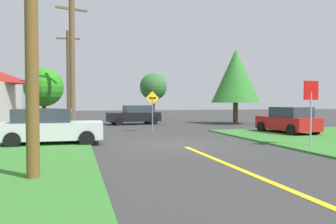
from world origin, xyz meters
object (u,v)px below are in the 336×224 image
Objects in this scene: utility_pole_far at (68,77)px; oak_tree_left at (44,87)px; car_approaching_junction at (135,115)px; direction_sign at (152,106)px; car_on_crossroad at (288,121)px; pine_tree_center at (236,76)px; utility_pole_mid at (72,65)px; oak_tree_right at (153,87)px; parked_car_near_building at (50,127)px; stop_sign at (311,100)px.

utility_pole_far is 1.54× the size of oak_tree_left.
direction_sign is (-0.13, -7.40, 0.82)m from car_approaching_junction.
car_approaching_junction is 7.44m from direction_sign.
car_on_crossroad is 0.63× the size of pine_tree_center.
car_on_crossroad is 13.14m from utility_pole_mid.
direction_sign is at bearing -103.07° from oak_tree_right.
parked_car_near_building is at bearing -92.81° from utility_pole_far.
car_on_crossroad is 1.56× the size of direction_sign.
pine_tree_center reaches higher than car_approaching_junction.
oak_tree_right is (9.40, 20.41, 2.76)m from parked_car_near_building.
direction_sign is (5.28, -6.51, -2.23)m from utility_pole_far.
direction_sign reaches higher than car_on_crossroad.
stop_sign is 6.07m from car_on_crossroad.
stop_sign reaches higher than direction_sign.
direction_sign is 12.34m from oak_tree_left.
utility_pole_far is (-12.81, 10.04, 3.06)m from car_on_crossroad.
oak_tree_left is at bearing 97.30° from parked_car_near_building.
oak_tree_left reaches higher than direction_sign.
stop_sign is 0.69× the size of car_on_crossroad.
utility_pole_far is at bearing -135.18° from oak_tree_right.
car_approaching_junction is at bearing 9.34° from utility_pole_far.
oak_tree_right is at bearing 26.77° from oak_tree_left.
pine_tree_center is (8.56, -1.79, 3.35)m from car_approaching_junction.
utility_pole_far is 12.45m from oak_tree_right.
utility_pole_far is (0.57, 11.63, 3.05)m from parked_car_near_building.
utility_pole_far reaches higher than oak_tree_left.
pine_tree_center is (8.68, 5.61, 2.53)m from direction_sign.
utility_pole_mid is 1.62× the size of oak_tree_left.
car_on_crossroad is 19.43m from oak_tree_right.
car_approaching_junction is 13.88m from parked_car_near_building.
stop_sign is at bearing -56.57° from oak_tree_left.
utility_pole_mid is (0.94, 4.27, 3.23)m from parked_car_near_building.
oak_tree_left is (-1.55, 14.88, 2.37)m from parked_car_near_building.
pine_tree_center is (3.79, 14.47, 2.15)m from stop_sign.
parked_car_near_building is 1.69× the size of direction_sign.
oak_tree_left reaches higher than car_on_crossroad.
parked_car_near_building is 15.15m from oak_tree_left.
utility_pole_mid is 5.54m from direction_sign.
parked_car_near_building is (-5.98, -12.52, 0.00)m from car_approaching_junction.
pine_tree_center reaches higher than direction_sign.
oak_tree_right reaches higher than car_approaching_junction.
car_on_crossroad is at bearing 117.27° from car_approaching_junction.
parked_car_near_building is 0.91× the size of oak_tree_left.
parked_car_near_building is 0.87× the size of oak_tree_right.
parked_car_near_building is 0.68× the size of pine_tree_center.
oak_tree_right is (-5.14, 9.67, -0.59)m from pine_tree_center.
oak_tree_right is at bearing 66.63° from parked_car_near_building.
car_on_crossroad is at bearing -12.12° from utility_pole_mid.
oak_tree_left is at bearing -24.27° from car_approaching_junction.
car_on_crossroad is 0.84× the size of oak_tree_left.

